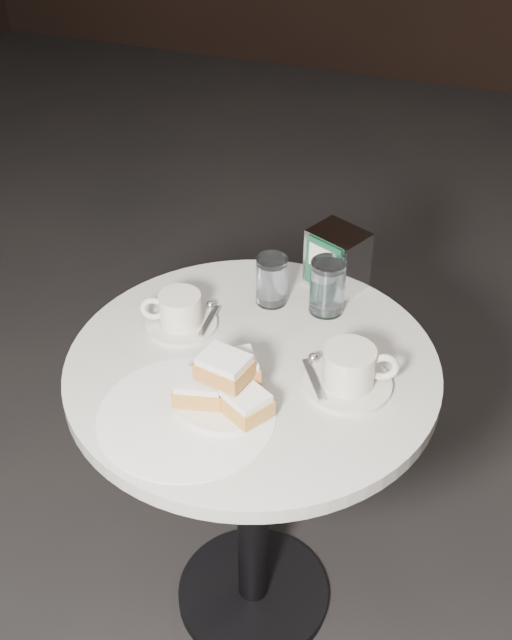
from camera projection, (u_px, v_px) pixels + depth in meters
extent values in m
plane|color=black|center=(253.00, 596.00, 1.94)|extent=(7.00, 7.00, 0.00)
cylinder|color=black|center=(253.00, 593.00, 1.93)|extent=(0.36, 0.36, 0.03)
cylinder|color=black|center=(253.00, 497.00, 1.72)|extent=(0.07, 0.07, 0.70)
cylinder|color=silver|center=(252.00, 368.00, 1.50)|extent=(0.70, 0.70, 0.03)
cylinder|color=white|center=(186.00, 415.00, 1.38)|extent=(0.36, 0.36, 0.00)
cylinder|color=silver|center=(225.00, 400.00, 1.40)|extent=(0.19, 0.19, 0.01)
cube|color=gold|center=(199.00, 391.00, 1.39)|extent=(0.10, 0.08, 0.03)
cube|color=white|center=(199.00, 381.00, 1.37)|extent=(0.09, 0.08, 0.01)
cube|color=gold|center=(244.00, 404.00, 1.36)|extent=(0.11, 0.10, 0.03)
cube|color=white|center=(244.00, 394.00, 1.35)|extent=(0.10, 0.09, 0.01)
cube|color=#D38140|center=(233.00, 370.00, 1.39)|extent=(0.11, 0.10, 0.03)
cube|color=white|center=(232.00, 361.00, 1.38)|extent=(0.10, 0.09, 0.01)
cube|color=#C6843D|center=(224.00, 370.00, 1.35)|extent=(0.10, 0.08, 0.03)
cube|color=white|center=(224.00, 360.00, 1.34)|extent=(0.09, 0.08, 0.01)
cylinder|color=beige|center=(181.00, 324.00, 1.58)|extent=(0.18, 0.18, 0.01)
cylinder|color=silver|center=(180.00, 309.00, 1.55)|extent=(0.11, 0.11, 0.06)
cylinder|color=#856048|center=(180.00, 298.00, 1.54)|extent=(0.10, 0.10, 0.00)
torus|color=silver|center=(153.00, 309.00, 1.55)|extent=(0.05, 0.03, 0.05)
cube|color=#B4B4B9|center=(209.00, 321.00, 1.57)|extent=(0.02, 0.10, 0.00)
sphere|color=silver|center=(210.00, 305.00, 1.61)|extent=(0.02, 0.02, 0.02)
cylinder|color=beige|center=(347.00, 384.00, 1.44)|extent=(0.20, 0.20, 0.01)
cylinder|color=silver|center=(349.00, 366.00, 1.41)|extent=(0.12, 0.12, 0.07)
cylinder|color=#967152|center=(350.00, 354.00, 1.39)|extent=(0.11, 0.11, 0.00)
torus|color=silver|center=(383.00, 367.00, 1.41)|extent=(0.06, 0.03, 0.06)
cube|color=#BABBBF|center=(314.00, 379.00, 1.43)|extent=(0.07, 0.10, 0.00)
sphere|color=#BDBCC2|center=(313.00, 358.00, 1.47)|extent=(0.02, 0.02, 0.02)
cylinder|color=white|center=(272.00, 280.00, 1.61)|extent=(0.08, 0.08, 0.10)
cylinder|color=silver|center=(272.00, 282.00, 1.62)|extent=(0.07, 0.07, 0.09)
cylinder|color=white|center=(327.00, 287.00, 1.59)|extent=(0.09, 0.09, 0.11)
cylinder|color=silver|center=(327.00, 288.00, 1.59)|extent=(0.08, 0.08, 0.10)
cube|color=silver|center=(337.00, 259.00, 1.65)|extent=(0.14, 0.13, 0.13)
cube|color=#175235|center=(323.00, 266.00, 1.62)|extent=(0.08, 0.04, 0.11)
cube|color=white|center=(322.00, 259.00, 1.61)|extent=(0.06, 0.03, 0.05)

